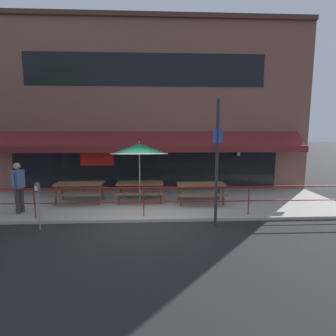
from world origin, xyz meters
TOP-DOWN VIEW (x-y plane):
  - ground_plane at (0.00, 0.00)m, footprint 120.00×120.00m
  - patio_deck at (0.00, 2.00)m, footprint 15.00×4.00m
  - restaurant_building at (0.00, 4.23)m, footprint 15.00×1.60m
  - patio_railing at (0.00, 0.30)m, footprint 13.84×0.04m
  - picnic_table_left at (-2.54, 2.09)m, footprint 1.80×1.42m
  - picnic_table_centre at (-0.21, 2.14)m, footprint 1.80×1.42m
  - picnic_table_right at (2.11, 1.81)m, footprint 1.80×1.42m
  - patio_umbrella_centre at (-0.21, 1.89)m, footprint 2.14×2.14m
  - pedestrian_walking at (-4.22, 0.89)m, footprint 0.29×0.61m
  - parking_meter_near at (-2.97, -0.51)m, footprint 0.15×0.16m
  - street_sign_pole at (2.18, -0.45)m, footprint 0.28×0.09m

SIDE VIEW (x-z plane):
  - ground_plane at x=0.00m, z-range 0.00..0.00m
  - patio_deck at x=0.00m, z-range 0.00..0.10m
  - picnic_table_left at x=-2.54m, z-range 0.33..1.08m
  - picnic_table_centre at x=-0.21m, z-range 0.33..1.08m
  - picnic_table_right at x=2.11m, z-range 0.33..1.08m
  - patio_railing at x=0.00m, z-range 0.32..1.28m
  - pedestrian_walking at x=-4.22m, z-range 0.20..1.91m
  - parking_meter_near at x=-2.97m, z-range 0.44..1.86m
  - street_sign_pole at x=2.18m, z-range 0.06..3.81m
  - patio_umbrella_centre at x=-0.21m, z-range 0.99..3.37m
  - restaurant_building at x=0.00m, z-range -0.03..7.82m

